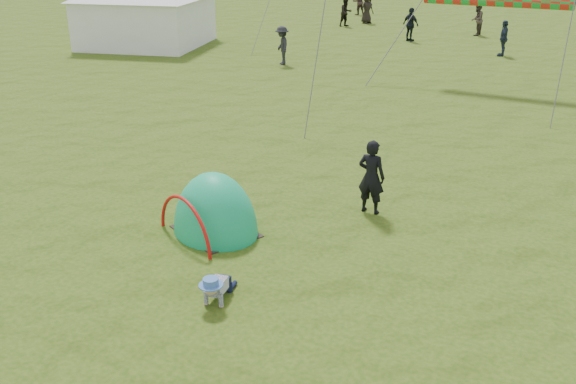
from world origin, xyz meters
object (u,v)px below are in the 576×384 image
at_px(crawling_toddler, 216,287).
at_px(popup_tent, 216,232).
at_px(event_marquee, 145,4).
at_px(standing_adult, 371,177).

xyz_separation_m(crawling_toddler, popup_tent, (-1.44, 2.15, -0.27)).
relative_size(crawling_toddler, event_marquee, 0.12).
xyz_separation_m(crawling_toddler, standing_adult, (0.94, 4.47, 0.53)).
xyz_separation_m(standing_adult, event_marquee, (-17.57, 14.41, 1.22)).
distance_m(standing_adult, event_marquee, 22.76).
distance_m(crawling_toddler, popup_tent, 2.60).
height_order(crawling_toddler, standing_adult, standing_adult).
height_order(crawling_toddler, popup_tent, popup_tent).
distance_m(popup_tent, event_marquee, 22.69).
height_order(popup_tent, standing_adult, standing_adult).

